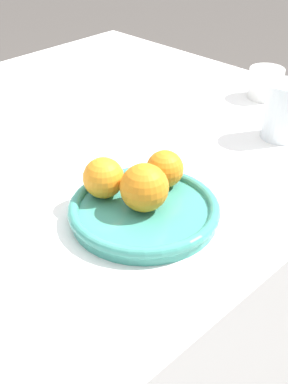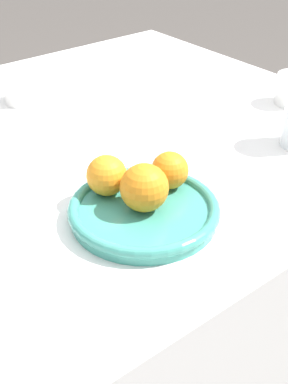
{
  "view_description": "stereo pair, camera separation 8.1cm",
  "coord_description": "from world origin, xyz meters",
  "px_view_note": "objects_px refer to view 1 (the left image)",
  "views": [
    {
      "loc": [
        -0.47,
        -0.76,
        1.2
      ],
      "look_at": [
        0.02,
        -0.29,
        0.76
      ],
      "focal_mm": 50.0,
      "sensor_mm": 36.0,
      "label": 1
    },
    {
      "loc": [
        -0.41,
        -0.82,
        1.2
      ],
      "look_at": [
        0.02,
        -0.29,
        0.76
      ],
      "focal_mm": 50.0,
      "sensor_mm": 36.0,
      "label": 2
    }
  ],
  "objects_px": {
    "water_glass": "(283,111)",
    "orange_0": "(144,188)",
    "orange_2": "(101,179)",
    "cup_0": "(266,83)",
    "fruit_platter": "(144,211)",
    "orange_1": "(165,169)"
  },
  "relations": [
    {
      "from": "fruit_platter",
      "to": "orange_0",
      "type": "distance_m",
      "value": 0.04
    },
    {
      "from": "orange_0",
      "to": "orange_2",
      "type": "xyz_separation_m",
      "value": [
        -0.02,
        0.07,
        -0.0
      ]
    },
    {
      "from": "orange_2",
      "to": "water_glass",
      "type": "distance_m",
      "value": 0.42
    },
    {
      "from": "orange_0",
      "to": "cup_0",
      "type": "xyz_separation_m",
      "value": [
        0.54,
        0.14,
        -0.02
      ]
    },
    {
      "from": "fruit_platter",
      "to": "water_glass",
      "type": "distance_m",
      "value": 0.4
    },
    {
      "from": "fruit_platter",
      "to": "orange_1",
      "type": "xyz_separation_m",
      "value": [
        0.07,
        0.02,
        0.04
      ]
    },
    {
      "from": "orange_0",
      "to": "orange_2",
      "type": "height_order",
      "value": "orange_0"
    },
    {
      "from": "orange_1",
      "to": "orange_0",
      "type": "bearing_deg",
      "value": -161.95
    },
    {
      "from": "water_glass",
      "to": "cup_0",
      "type": "distance_m",
      "value": 0.21
    },
    {
      "from": "orange_2",
      "to": "cup_0",
      "type": "height_order",
      "value": "orange_2"
    },
    {
      "from": "fruit_platter",
      "to": "cup_0",
      "type": "relative_size",
      "value": 2.97
    },
    {
      "from": "orange_0",
      "to": "water_glass",
      "type": "bearing_deg",
      "value": 0.32
    },
    {
      "from": "water_glass",
      "to": "orange_0",
      "type": "bearing_deg",
      "value": -179.68
    },
    {
      "from": "water_glass",
      "to": "cup_0",
      "type": "xyz_separation_m",
      "value": [
        0.15,
        0.14,
        -0.02
      ]
    },
    {
      "from": "fruit_platter",
      "to": "cup_0",
      "type": "distance_m",
      "value": 0.56
    },
    {
      "from": "orange_2",
      "to": "orange_0",
      "type": "bearing_deg",
      "value": -71.72
    },
    {
      "from": "orange_2",
      "to": "cup_0",
      "type": "relative_size",
      "value": 0.82
    },
    {
      "from": "fruit_platter",
      "to": "water_glass",
      "type": "height_order",
      "value": "water_glass"
    },
    {
      "from": "water_glass",
      "to": "cup_0",
      "type": "height_order",
      "value": "water_glass"
    },
    {
      "from": "fruit_platter",
      "to": "cup_0",
      "type": "height_order",
      "value": "cup_0"
    },
    {
      "from": "orange_0",
      "to": "water_glass",
      "type": "relative_size",
      "value": 0.66
    },
    {
      "from": "fruit_platter",
      "to": "orange_1",
      "type": "relative_size",
      "value": 3.85
    }
  ]
}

